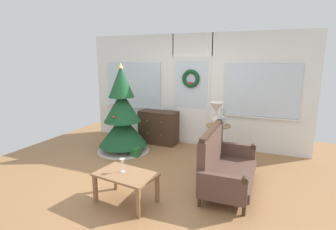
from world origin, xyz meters
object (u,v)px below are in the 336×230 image
at_px(flower_vase, 223,120).
at_px(dresser_cabinet, 159,127).
at_px(settee_sofa, 223,165).
at_px(side_table, 218,136).
at_px(wine_glass, 122,162).
at_px(table_lamp, 216,110).
at_px(gift_box, 135,152).
at_px(christmas_tree, 122,119).
at_px(coffee_table, 126,178).

bearing_deg(flower_vase, dresser_cabinet, 159.37).
bearing_deg(settee_sofa, dresser_cabinet, 138.73).
relative_size(dresser_cabinet, side_table, 1.25).
bearing_deg(wine_glass, side_table, 65.75).
xyz_separation_m(side_table, flower_vase, (0.10, -0.06, 0.33)).
bearing_deg(table_lamp, settee_sofa, -71.06).
relative_size(table_lamp, wine_glass, 2.26).
bearing_deg(settee_sofa, flower_vase, 102.43).
bearing_deg(gift_box, settee_sofa, -18.48).
relative_size(dresser_cabinet, settee_sofa, 0.61).
distance_m(christmas_tree, gift_box, 0.78).
bearing_deg(flower_vase, gift_box, -167.77).
xyz_separation_m(settee_sofa, side_table, (-0.33, 1.09, 0.14)).
bearing_deg(wine_glass, settee_sofa, 37.18).
bearing_deg(side_table, coffee_table, -112.16).
bearing_deg(coffee_table, gift_box, 115.73).
distance_m(flower_vase, gift_box, 1.92).
distance_m(side_table, wine_glass, 2.22).
height_order(side_table, wine_glass, side_table).
bearing_deg(flower_vase, coffee_table, -115.14).
relative_size(christmas_tree, wine_glass, 9.85).
relative_size(flower_vase, coffee_table, 0.39).
distance_m(christmas_tree, table_lamp, 2.03).
relative_size(coffee_table, wine_glass, 4.62).
height_order(flower_vase, coffee_table, flower_vase).
xyz_separation_m(wine_glass, gift_box, (-0.71, 1.59, -0.48)).
relative_size(side_table, wine_glass, 3.74).
height_order(dresser_cabinet, flower_vase, flower_vase).
bearing_deg(side_table, settee_sofa, -73.28).
xyz_separation_m(dresser_cabinet, coffee_table, (0.71, -2.62, -0.02)).
bearing_deg(flower_vase, christmas_tree, -175.59).
xyz_separation_m(settee_sofa, table_lamp, (-0.39, 1.13, 0.64)).
distance_m(settee_sofa, table_lamp, 1.35).
height_order(settee_sofa, side_table, settee_sofa).
height_order(christmas_tree, gift_box, christmas_tree).
xyz_separation_m(dresser_cabinet, wine_glass, (0.64, -2.59, 0.19)).
distance_m(settee_sofa, flower_vase, 1.15).
bearing_deg(dresser_cabinet, table_lamp, -19.28).
bearing_deg(dresser_cabinet, coffee_table, -74.85).
height_order(dresser_cabinet, wine_glass, dresser_cabinet).
xyz_separation_m(table_lamp, gift_box, (-1.56, -0.47, -0.92)).
height_order(settee_sofa, gift_box, settee_sofa).
bearing_deg(side_table, wine_glass, -114.25).
height_order(coffee_table, gift_box, coffee_table).
distance_m(christmas_tree, side_table, 2.07).
xyz_separation_m(settee_sofa, gift_box, (-1.95, 0.65, -0.28)).
relative_size(side_table, flower_vase, 2.08).
distance_m(settee_sofa, coffee_table, 1.52).
bearing_deg(table_lamp, flower_vase, -32.01).
relative_size(table_lamp, flower_vase, 1.26).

